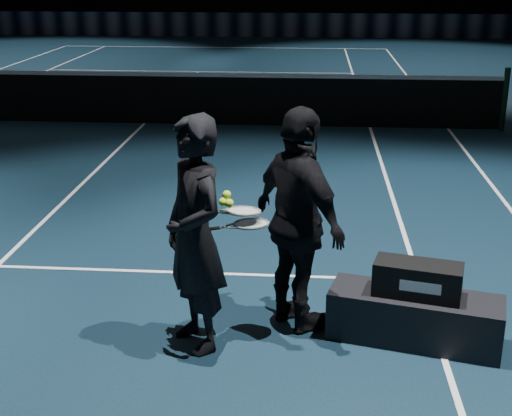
{
  "coord_description": "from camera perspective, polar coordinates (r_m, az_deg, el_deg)",
  "views": [
    {
      "loc": [
        3.06,
        -12.61,
        2.87
      ],
      "look_at": [
        2.66,
        -7.54,
        1.09
      ],
      "focal_mm": 50.0,
      "sensor_mm": 36.0,
      "label": 1
    }
  ],
  "objects": [
    {
      "name": "floor",
      "position": [
        13.29,
        -8.95,
        6.64
      ],
      "size": [
        36.0,
        36.0,
        0.0
      ],
      "primitive_type": "plane",
      "color": "black",
      "rests_on": "ground"
    },
    {
      "name": "court_lines",
      "position": [
        13.29,
        -8.95,
        6.65
      ],
      "size": [
        10.98,
        23.78,
        0.01
      ],
      "primitive_type": null,
      "color": "white",
      "rests_on": "floor"
    },
    {
      "name": "net_post_right",
      "position": [
        13.25,
        19.26,
        8.19
      ],
      "size": [
        0.1,
        0.1,
        1.1
      ],
      "primitive_type": "cylinder",
      "color": "black",
      "rests_on": "floor"
    },
    {
      "name": "net_mesh",
      "position": [
        13.2,
        -9.05,
        8.54
      ],
      "size": [
        12.8,
        0.02,
        0.86
      ],
      "primitive_type": "cube",
      "color": "black",
      "rests_on": "floor"
    },
    {
      "name": "net_tape",
      "position": [
        13.12,
        -9.16,
        10.53
      ],
      "size": [
        12.8,
        0.03,
        0.07
      ],
      "primitive_type": "cube",
      "color": "white",
      "rests_on": "net_mesh"
    },
    {
      "name": "sponsor_backdrop",
      "position": [
        28.38,
        -1.73,
        14.45
      ],
      "size": [
        22.0,
        0.15,
        0.9
      ],
      "primitive_type": "cube",
      "color": "black",
      "rests_on": "floor"
    },
    {
      "name": "player_bench",
      "position": [
        5.81,
        12.56,
        -8.56
      ],
      "size": [
        1.4,
        0.75,
        0.4
      ],
      "primitive_type": "cube",
      "rotation": [
        0.0,
        0.0,
        -0.25
      ],
      "color": "black",
      "rests_on": "floor"
    },
    {
      "name": "racket_bag",
      "position": [
        5.66,
        12.8,
        -5.58
      ],
      "size": [
        0.72,
        0.44,
        0.27
      ],
      "primitive_type": "cube",
      "rotation": [
        0.0,
        0.0,
        -0.25
      ],
      "color": "black",
      "rests_on": "player_bench"
    },
    {
      "name": "bag_signature",
      "position": [
        5.53,
        13.0,
        -6.21
      ],
      "size": [
        0.3,
        0.08,
        0.09
      ],
      "primitive_type": "cube",
      "rotation": [
        0.0,
        0.0,
        -0.25
      ],
      "color": "white",
      "rests_on": "racket_bag"
    },
    {
      "name": "player_a",
      "position": [
        5.35,
        -4.93,
        -2.19
      ],
      "size": [
        0.74,
        0.8,
        1.83
      ],
      "primitive_type": "imported",
      "rotation": [
        0.0,
        0.0,
        -0.95
      ],
      "color": "black",
      "rests_on": "floor"
    },
    {
      "name": "player_b",
      "position": [
        5.61,
        3.46,
        -1.09
      ],
      "size": [
        1.0,
        1.13,
        1.83
      ],
      "primitive_type": "imported",
      "rotation": [
        0.0,
        0.0,
        2.21
      ],
      "color": "black",
      "rests_on": "floor"
    },
    {
      "name": "racket_lower",
      "position": [
        5.46,
        -0.39,
        -1.26
      ],
      "size": [
        0.71,
        0.48,
        0.03
      ],
      "primitive_type": null,
      "rotation": [
        0.0,
        0.0,
        0.43
      ],
      "color": "black",
      "rests_on": "player_a"
    },
    {
      "name": "racket_upper",
      "position": [
        5.45,
        -1.03,
        -0.25
      ],
      "size": [
        0.7,
        0.52,
        0.1
      ],
      "primitive_type": null,
      "rotation": [
        0.0,
        0.1,
        0.5
      ],
      "color": "black",
      "rests_on": "player_b"
    },
    {
      "name": "tennis_balls",
      "position": [
        5.34,
        -2.38,
        0.62
      ],
      "size": [
        0.12,
        0.1,
        0.12
      ],
      "primitive_type": null,
      "color": "#B1D12C",
      "rests_on": "racket_upper"
    }
  ]
}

